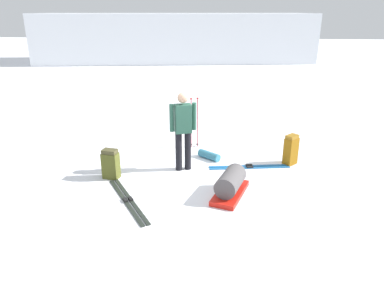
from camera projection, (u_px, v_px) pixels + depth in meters
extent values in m
plane|color=white|center=(192.00, 175.00, 7.54)|extent=(80.00, 80.00, 0.00)
cube|color=white|center=(176.00, 37.00, 24.48)|extent=(18.58, 7.38, 3.10)
cylinder|color=black|center=(179.00, 151.00, 7.66)|extent=(0.14, 0.14, 0.85)
cylinder|color=black|center=(188.00, 151.00, 7.71)|extent=(0.14, 0.14, 0.85)
cube|color=#265140|center=(183.00, 119.00, 7.43)|extent=(0.39, 0.32, 0.60)
cylinder|color=#265140|center=(172.00, 118.00, 7.36)|extent=(0.09, 0.09, 0.58)
cylinder|color=#265140|center=(194.00, 116.00, 7.48)|extent=(0.09, 0.09, 0.58)
sphere|color=tan|center=(183.00, 98.00, 7.28)|extent=(0.22, 0.22, 0.22)
cube|color=#1D62A0|center=(249.00, 166.00, 7.96)|extent=(1.77, 0.32, 0.02)
cube|color=black|center=(249.00, 165.00, 7.95)|extent=(0.15, 0.08, 0.03)
cube|color=#1D62A0|center=(250.00, 168.00, 7.87)|extent=(1.77, 0.32, 0.02)
cube|color=black|center=(250.00, 167.00, 7.86)|extent=(0.15, 0.08, 0.03)
cube|color=#212821|center=(125.00, 201.00, 6.50)|extent=(1.04, 1.61, 0.02)
cube|color=black|center=(125.00, 200.00, 6.49)|extent=(0.13, 0.15, 0.03)
cube|color=#212821|center=(131.00, 200.00, 6.54)|extent=(1.04, 1.61, 0.02)
cube|color=black|center=(131.00, 199.00, 6.53)|extent=(0.13, 0.15, 0.03)
cube|color=#4A4D1C|center=(111.00, 166.00, 7.34)|extent=(0.36, 0.27, 0.54)
cube|color=#444125|center=(110.00, 151.00, 7.23)|extent=(0.32, 0.24, 0.08)
cube|color=#84540E|center=(291.00, 151.00, 8.00)|extent=(0.36, 0.36, 0.61)
cube|color=#91641B|center=(292.00, 137.00, 7.88)|extent=(0.32, 0.32, 0.08)
cylinder|color=maroon|center=(191.00, 124.00, 8.90)|extent=(0.02, 0.02, 1.22)
sphere|color=#A51919|center=(191.00, 99.00, 8.68)|extent=(0.05, 0.05, 0.05)
cylinder|color=black|center=(191.00, 145.00, 9.09)|extent=(0.07, 0.07, 0.01)
cylinder|color=maroon|center=(197.00, 124.00, 8.94)|extent=(0.02, 0.02, 1.22)
sphere|color=#A51919|center=(198.00, 99.00, 8.71)|extent=(0.05, 0.05, 0.05)
cylinder|color=black|center=(197.00, 144.00, 9.13)|extent=(0.07, 0.07, 0.01)
cube|color=red|center=(230.00, 193.00, 6.72)|extent=(0.77, 1.19, 0.09)
cylinder|color=#504C4E|center=(231.00, 181.00, 6.63)|extent=(0.62, 0.86, 0.40)
cylinder|color=teal|center=(209.00, 155.00, 8.34)|extent=(0.54, 0.48, 0.18)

